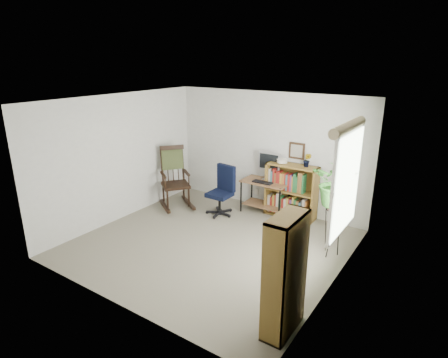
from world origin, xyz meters
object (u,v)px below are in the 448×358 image
Objects in this scene: rocking_chair at (175,177)px; tall_bookshelf at (285,275)px; desk at (265,197)px; low_bookshelf at (291,191)px; office_chair at (220,191)px.

tall_bookshelf is (3.52, -2.21, 0.07)m from rocking_chair.
desk is 0.56m from low_bookshelf.
tall_bookshelf is at bearing -58.58° from desk.
low_bookshelf is at bearing 13.25° from desk.
rocking_chair is at bearing -159.05° from low_bookshelf.
rocking_chair is 2.39m from low_bookshelf.
desk is 0.92× the size of office_chair.
office_chair is 0.70× the size of tall_bookshelf.
rocking_chair reaches higher than low_bookshelf.
tall_bookshelf is (1.80, -2.95, 0.39)m from desk.
rocking_chair is at bearing -163.48° from office_chair.
low_bookshelf is at bearing 112.82° from tall_bookshelf.
desk is 0.65× the size of tall_bookshelf.
tall_bookshelf is at bearing -67.18° from low_bookshelf.
rocking_chair is 0.90× the size of tall_bookshelf.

